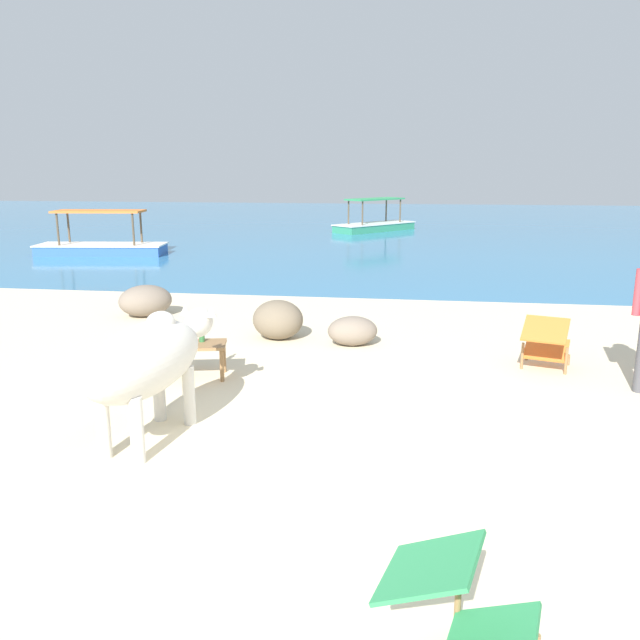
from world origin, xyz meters
name	(u,v)px	position (x,y,z in m)	size (l,w,h in m)	color
sand_beach	(329,458)	(0.00, 0.00, 0.02)	(18.00, 14.00, 0.04)	beige
water_surface	(396,229)	(0.00, 22.00, 0.00)	(60.00, 36.00, 0.03)	teal
cow	(149,359)	(-1.69, 0.17, 0.81)	(0.88, 2.10, 1.17)	beige
low_bench_table	(194,349)	(-1.89, 1.93, 0.40)	(0.84, 0.60, 0.43)	olive
bottle	(202,332)	(-1.82, 2.03, 0.59)	(0.07, 0.07, 0.30)	#2D6B38
deck_chair_near	(546,341)	(2.35, 2.82, 0.42)	(0.74, 0.89, 0.68)	olive
deck_chair_far	(460,607)	(0.95, -2.38, 0.42)	(0.88, 0.71, 0.68)	olive
shore_rock_large	(145,301)	(-3.80, 4.97, 0.31)	(0.90, 0.69, 0.54)	gray
shore_rock_medium	(353,331)	(-0.13, 3.64, 0.25)	(0.71, 0.50, 0.42)	gray
shore_rock_small	(278,320)	(-1.26, 3.84, 0.33)	(0.75, 0.68, 0.58)	#756651
boat_blue	(102,245)	(-8.31, 12.42, 0.29)	(3.79, 1.61, 1.29)	#3866B7
boat_green	(375,224)	(-0.83, 20.67, 0.29)	(3.26, 3.54, 1.29)	#338E66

